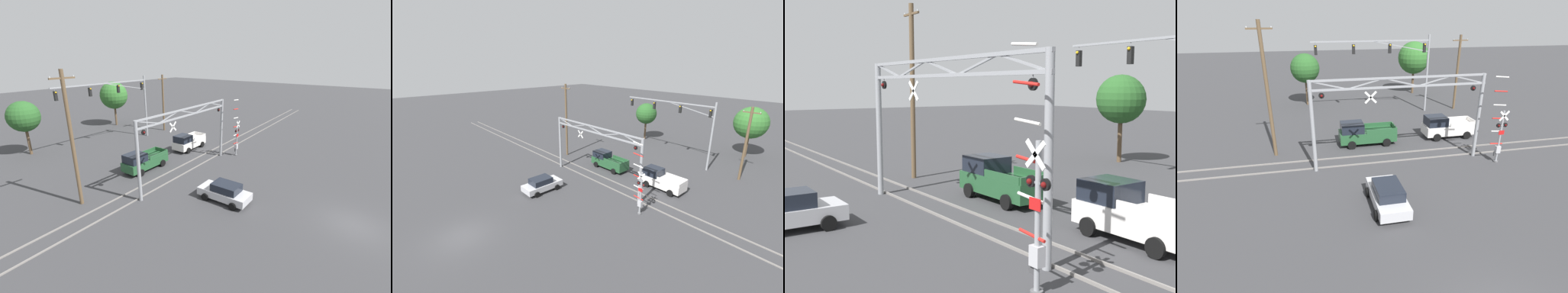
# 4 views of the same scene
# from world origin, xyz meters

# --- Properties ---
(ground_plane) EXTENTS (200.00, 200.00, 0.00)m
(ground_plane) POSITION_xyz_m (0.00, 0.00, 0.00)
(ground_plane) COLOR #38383A
(rail_track_near) EXTENTS (80.00, 0.08, 0.10)m
(rail_track_near) POSITION_xyz_m (0.00, 14.66, 0.05)
(rail_track_near) COLOR gray
(rail_track_near) RESTS_ON ground_plane
(rail_track_far) EXTENTS (80.00, 0.08, 0.10)m
(rail_track_far) POSITION_xyz_m (0.00, 16.09, 0.05)
(rail_track_far) COLOR gray
(rail_track_far) RESTS_ON ground_plane
(crossing_gantry) EXTENTS (12.83, 0.30, 6.60)m
(crossing_gantry) POSITION_xyz_m (-0.01, 14.37, 4.38)
(crossing_gantry) COLOR gray
(crossing_gantry) RESTS_ON ground_plane
(crossing_signal_mast) EXTENTS (1.57, 0.35, 6.66)m
(crossing_signal_mast) POSITION_xyz_m (7.36, 12.96, 2.22)
(crossing_signal_mast) COLOR gray
(crossing_signal_mast) RESTS_ON ground_plane
(traffic_signal_span) EXTENTS (12.98, 0.39, 8.60)m
(traffic_signal_span) POSITION_xyz_m (3.60, 27.34, 6.12)
(traffic_signal_span) COLOR gray
(traffic_signal_span) RESTS_ON ground_plane
(pickup_truck_lead) EXTENTS (4.91, 2.10, 2.04)m
(pickup_truck_lead) POSITION_xyz_m (-1.88, 18.65, 0.98)
(pickup_truck_lead) COLOR #23512D
(pickup_truck_lead) RESTS_ON ground_plane
(pickup_truck_following) EXTENTS (4.68, 2.10, 2.04)m
(pickup_truck_following) POSITION_xyz_m (5.83, 18.81, 0.98)
(pickup_truck_following) COLOR silver
(pickup_truck_following) RESTS_ON ground_plane
(sedan_waiting) EXTENTS (2.06, 4.12, 1.51)m
(sedan_waiting) POSITION_xyz_m (-2.32, 8.90, 0.76)
(sedan_waiting) COLOR #B7B7BC
(sedan_waiting) RESTS_ON ground_plane
(utility_pole_left) EXTENTS (1.80, 0.28, 10.24)m
(utility_pole_left) POSITION_xyz_m (-9.35, 17.80, 5.27)
(utility_pole_left) COLOR brown
(utility_pole_left) RESTS_ON ground_plane
(utility_pole_right) EXTENTS (1.80, 0.28, 8.52)m
(utility_pole_right) POSITION_xyz_m (10.85, 27.41, 4.40)
(utility_pole_right) COLOR brown
(utility_pole_right) RESTS_ON ground_plane
(background_tree_beyond_span) EXTENTS (3.51, 3.51, 6.32)m
(background_tree_beyond_span) POSITION_xyz_m (-6.54, 32.96, 4.54)
(background_tree_beyond_span) COLOR brown
(background_tree_beyond_span) RESTS_ON ground_plane
(background_tree_far_left_verge) EXTENTS (4.43, 4.43, 7.24)m
(background_tree_far_left_verge) POSITION_xyz_m (8.58, 36.30, 5.01)
(background_tree_far_left_verge) COLOR brown
(background_tree_far_left_verge) RESTS_ON ground_plane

